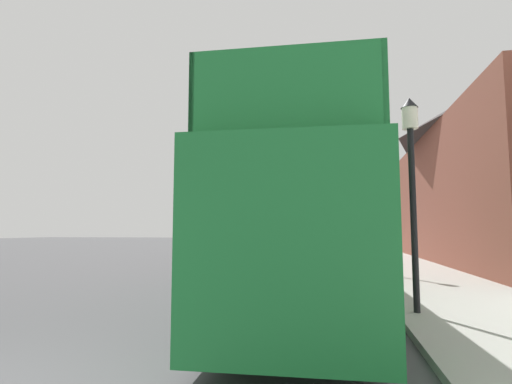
{
  "coord_description": "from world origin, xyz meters",
  "views": [
    {
      "loc": [
        3.89,
        -3.39,
        1.78
      ],
      "look_at": [
        1.82,
        7.28,
        2.83
      ],
      "focal_mm": 28.0,
      "sensor_mm": 36.0,
      "label": 1
    }
  ],
  "objects": [
    {
      "name": "lamp_post_third",
      "position": [
        5.5,
        19.89,
        3.14
      ],
      "size": [
        0.35,
        0.35,
        4.31
      ],
      "color": "black",
      "rests_on": "sidewalk"
    },
    {
      "name": "sidewalk",
      "position": [
        7.01,
        18.0,
        0.07
      ],
      "size": [
        3.81,
        108.0,
        0.14
      ],
      "color": "#ADAAA3",
      "rests_on": "ground_plane"
    },
    {
      "name": "ground_plane",
      "position": [
        0.0,
        21.0,
        0.0
      ],
      "size": [
        144.0,
        144.0,
        0.0
      ],
      "primitive_type": "plane",
      "color": "#4C4C4F"
    },
    {
      "name": "tour_bus",
      "position": [
        3.18,
        6.58,
        1.86
      ],
      "size": [
        2.78,
        11.39,
        4.03
      ],
      "rotation": [
        0.0,
        0.0,
        0.03
      ],
      "color": "#1E7A38",
      "rests_on": "ground_plane"
    },
    {
      "name": "lamp_post_second",
      "position": [
        5.63,
        12.57,
        3.37
      ],
      "size": [
        0.35,
        0.35,
        4.68
      ],
      "color": "black",
      "rests_on": "sidewalk"
    },
    {
      "name": "lamp_post_nearest",
      "position": [
        5.51,
        5.25,
        3.21
      ],
      "size": [
        0.35,
        0.35,
        4.43
      ],
      "color": "black",
      "rests_on": "sidewalk"
    },
    {
      "name": "parked_car_ahead_of_bus",
      "position": [
        3.95,
        15.92,
        0.67
      ],
      "size": [
        1.87,
        4.08,
        1.41
      ],
      "rotation": [
        0.0,
        0.0,
        0.0
      ],
      "color": "maroon",
      "rests_on": "ground_plane"
    },
    {
      "name": "brick_terrace_rear",
      "position": [
        11.92,
        20.48,
        4.76
      ],
      "size": [
        6.0,
        22.61,
        9.52
      ],
      "color": "brown",
      "rests_on": "ground_plane"
    }
  ]
}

